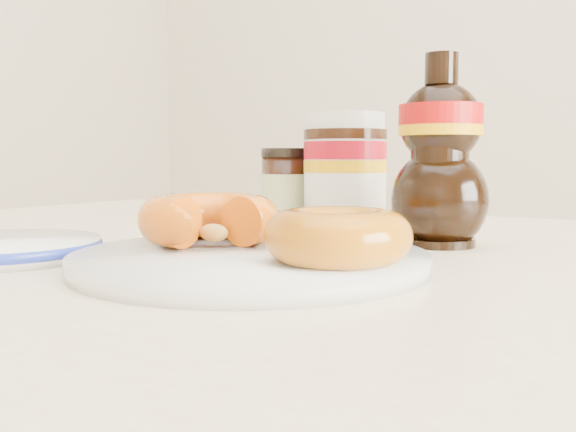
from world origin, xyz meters
The scene contains 8 objects.
dining_table centered at (0.00, 0.10, 0.67)m, with size 1.40×0.90×0.75m.
plate centered at (-0.04, 0.02, 0.76)m, with size 0.26×0.26×0.01m.
donut_bitten centered at (-0.09, 0.04, 0.78)m, with size 0.11×0.11×0.04m, color #DE500C.
donut_whole centered at (0.04, 0.01, 0.78)m, with size 0.10×0.10×0.03m, color #B0590B.
nutella_jar centered at (-0.10, 0.28, 0.82)m, with size 0.09×0.09×0.13m.
syrup_bottle centered at (0.03, 0.21, 0.84)m, with size 0.09×0.08×0.17m, color black, non-canonical shape.
dark_jar centered at (-0.18, 0.28, 0.80)m, with size 0.06×0.06×0.09m.
blue_rim_saucer centered at (-0.23, -0.05, 0.76)m, with size 0.15×0.15×0.02m.
Camera 1 is at (0.24, -0.35, 0.83)m, focal length 40.00 mm.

